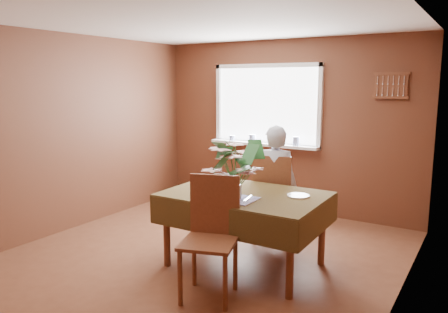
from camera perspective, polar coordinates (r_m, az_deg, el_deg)
The scene contains 14 objects.
floor at distance 4.85m, azimuth -3.52°, elevation -13.27°, with size 4.50×4.50×0.00m, color brown.
ceiling at distance 4.51m, azimuth -3.86°, elevation 17.44°, with size 4.50×4.50×0.00m, color white.
wall_back at distance 6.47m, azimuth 7.97°, elevation 3.89°, with size 4.00×4.00×0.00m, color brown.
wall_left at distance 5.89m, azimuth -19.76°, elevation 2.87°, with size 4.50×4.50×0.00m, color brown.
wall_right at distance 3.74m, azimuth 22.16°, elevation -0.87°, with size 4.50×4.50×0.00m, color brown.
window_assembly at distance 6.53m, azimuth 5.45°, elevation 4.98°, with size 1.72×0.20×1.22m.
spoon_rack at distance 5.96m, azimuth 20.96°, elevation 8.66°, with size 0.44×0.05×0.33m.
dining_table at distance 4.48m, azimuth 2.73°, elevation -5.97°, with size 1.61×1.11×0.78m.
chair_far at distance 5.19m, azimuth 6.42°, elevation -5.09°, with size 0.54×0.54×1.06m.
chair_near at distance 3.94m, azimuth -1.67°, elevation -9.82°, with size 0.58×0.58×1.07m.
seated_woman at distance 5.12m, azimuth 6.66°, elevation -3.77°, with size 0.52×0.34×1.41m, color white.
flower_bouquet at distance 4.17m, azimuth 1.56°, elevation -1.22°, with size 0.58×0.58×0.50m.
side_plate at distance 4.39m, azimuth 9.68°, elevation -5.07°, with size 0.22×0.22×0.01m, color white.
table_knife at distance 4.25m, azimuth 3.18°, elevation -5.42°, with size 0.02×0.24×0.00m, color silver.
Camera 1 is at (2.59, -3.64, 1.89)m, focal length 35.00 mm.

